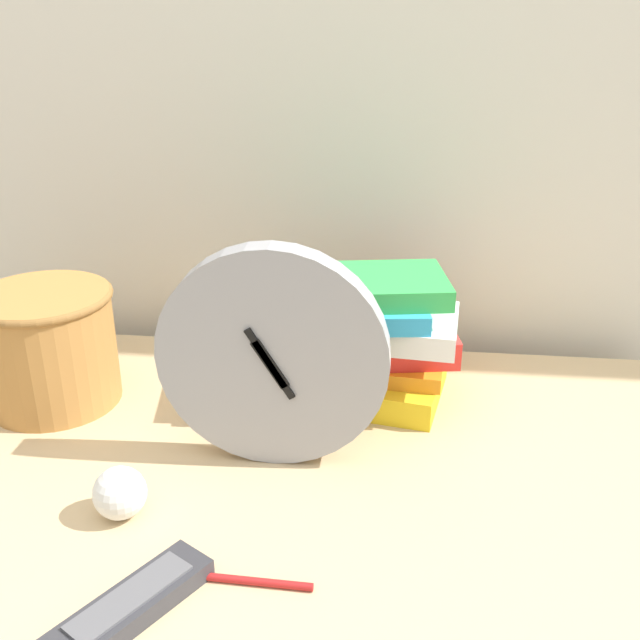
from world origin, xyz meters
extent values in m
cube|color=silver|center=(0.00, 0.75, 1.20)|extent=(6.00, 0.04, 2.40)
cylinder|color=#99999E|center=(0.02, 0.36, 0.84)|extent=(0.27, 0.03, 0.27)
cylinder|color=white|center=(0.02, 0.35, 0.84)|extent=(0.24, 0.01, 0.24)
cube|color=black|center=(0.02, 0.35, 0.84)|extent=(0.04, 0.01, 0.06)
cube|color=black|center=(0.02, 0.35, 0.84)|extent=(0.06, 0.01, 0.09)
cylinder|color=black|center=(0.02, 0.35, 0.84)|extent=(0.01, 0.00, 0.01)
cube|color=yellow|center=(0.11, 0.53, 0.72)|extent=(0.25, 0.20, 0.04)
cube|color=orange|center=(0.13, 0.54, 0.75)|extent=(0.21, 0.14, 0.02)
cube|color=red|center=(0.12, 0.54, 0.78)|extent=(0.26, 0.17, 0.04)
cube|color=white|center=(0.13, 0.51, 0.82)|extent=(0.25, 0.15, 0.03)
cube|color=#2D9ED1|center=(0.11, 0.52, 0.85)|extent=(0.20, 0.18, 0.03)
cube|color=green|center=(0.12, 0.51, 0.88)|extent=(0.23, 0.16, 0.03)
cylinder|color=#B27A3D|center=(-0.31, 0.46, 0.79)|extent=(0.18, 0.18, 0.16)
torus|color=olive|center=(-0.31, 0.46, 0.86)|extent=(0.19, 0.19, 0.01)
cube|color=#333338|center=(-0.07, 0.09, 0.71)|extent=(0.13, 0.16, 0.02)
cube|color=#59595E|center=(-0.07, 0.09, 0.73)|extent=(0.09, 0.12, 0.00)
sphere|color=white|center=(-0.13, 0.23, 0.73)|extent=(0.06, 0.06, 0.06)
cylinder|color=#B21E1E|center=(0.03, 0.14, 0.71)|extent=(0.13, 0.01, 0.01)
camera|label=1|loc=(0.16, -0.41, 1.23)|focal=42.00mm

